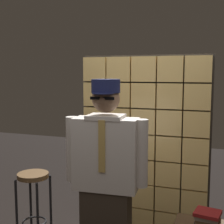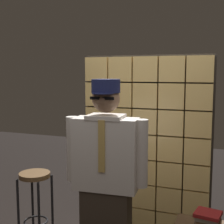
# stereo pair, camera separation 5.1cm
# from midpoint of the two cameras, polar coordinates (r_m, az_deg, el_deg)

# --- Properties ---
(glass_block_wall) EXTENTS (1.51, 0.10, 2.11)m
(glass_block_wall) POSITION_cam_midpoint_polar(r_m,az_deg,el_deg) (3.76, 5.25, -6.13)
(glass_block_wall) COLOR #F2C672
(glass_block_wall) RESTS_ON ground
(standing_person) EXTENTS (0.73, 0.33, 1.84)m
(standing_person) POSITION_cam_midpoint_polar(r_m,az_deg,el_deg) (2.84, -1.61, -12.15)
(standing_person) COLOR #382D23
(standing_person) RESTS_ON ground
(bar_stool) EXTENTS (0.34, 0.34, 0.80)m
(bar_stool) POSITION_cam_midpoint_polar(r_m,az_deg,el_deg) (3.72, -14.25, -13.57)
(bar_stool) COLOR brown
(bar_stool) RESTS_ON ground
(book_stack) EXTENTS (0.23, 0.22, 0.18)m
(book_stack) POSITION_cam_midpoint_polar(r_m,az_deg,el_deg) (2.96, 16.18, -18.15)
(book_stack) COLOR black
(book_stack) RESTS_ON side_table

